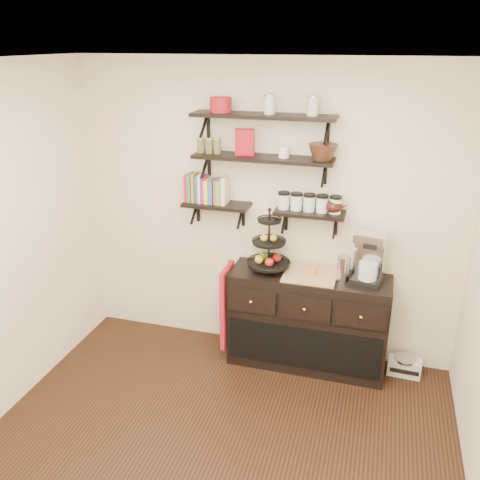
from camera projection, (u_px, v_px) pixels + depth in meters
name	position (u px, v px, depth m)	size (l,w,h in m)	color
floor	(203.00, 475.00, 3.52)	(3.50, 3.50, 0.00)	black
ceiling	(188.00, 64.00, 2.53)	(3.50, 3.50, 0.02)	white
back_wall	(265.00, 213.00, 4.59)	(3.50, 0.02, 2.70)	white
shelf_top	(263.00, 116.00, 4.14)	(1.20, 0.27, 0.23)	black
shelf_mid	(263.00, 158.00, 4.27)	(1.20, 0.27, 0.23)	black
shelf_low_left	(217.00, 205.00, 4.56)	(0.60, 0.25, 0.23)	black
shelf_low_right	(310.00, 213.00, 4.34)	(0.60, 0.25, 0.23)	black
cookbooks	(209.00, 190.00, 4.52)	(0.40, 0.15, 0.26)	red
glass_canisters	(309.00, 204.00, 4.31)	(0.54, 0.10, 0.13)	silver
sideboard	(308.00, 320.00, 4.59)	(1.40, 0.50, 0.92)	black
fruit_stand	(269.00, 250.00, 4.45)	(0.38, 0.38, 0.56)	black
candle	(311.00, 270.00, 4.40)	(0.08, 0.08, 0.08)	#B6712A
coffee_maker	(369.00, 258.00, 4.25)	(0.29, 0.28, 0.45)	black
thermal_carafe	(343.00, 269.00, 4.29)	(0.11, 0.11, 0.22)	silver
apron	(227.00, 305.00, 4.65)	(0.04, 0.33, 0.77)	maroon
radio	(404.00, 366.00, 4.55)	(0.29, 0.20, 0.17)	silver
recipe_box	(245.00, 142.00, 4.26)	(0.16, 0.06, 0.22)	#A4121E
walnut_bowl	(323.00, 152.00, 4.11)	(0.24, 0.24, 0.13)	black
ramekins	(284.00, 152.00, 4.20)	(0.09, 0.09, 0.10)	white
teapot	(334.00, 205.00, 4.26)	(0.19, 0.14, 0.14)	black
red_pot	(221.00, 105.00, 4.21)	(0.18, 0.18, 0.12)	#A4121E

